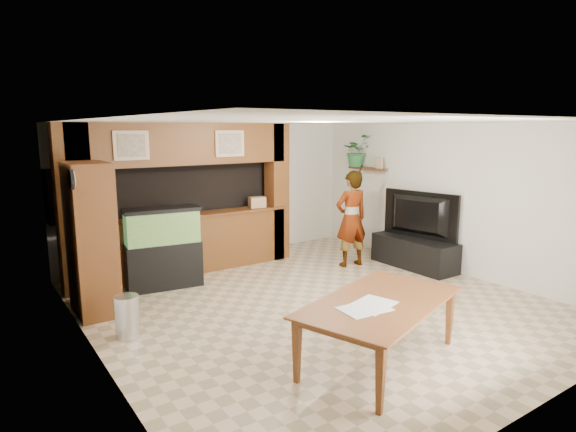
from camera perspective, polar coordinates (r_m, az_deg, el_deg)
floor at (r=7.12m, az=3.20°, el=-10.31°), size 6.50×6.50×0.00m
ceiling at (r=6.66m, az=3.43°, el=11.12°), size 6.50×6.50×0.00m
wall_back at (r=9.52m, az=-8.79°, el=2.92°), size 6.00×0.00×6.00m
wall_left at (r=5.50m, az=-22.25°, el=-3.11°), size 0.00×6.50×6.50m
wall_right at (r=8.91m, az=18.75°, el=2.00°), size 0.00×6.50×6.50m
partition at (r=8.58m, az=-12.70°, el=2.08°), size 4.20×0.99×2.60m
wall_clock at (r=6.39m, az=-24.27°, el=3.97°), size 0.05×0.25×0.25m
wall_shelf at (r=10.04m, az=9.41°, el=5.58°), size 0.25×0.90×0.04m
pantry_cabinet at (r=7.00m, az=-22.30°, el=-2.57°), size 0.52×0.85×2.07m
trash_can at (r=6.24m, az=-18.51°, el=-11.26°), size 0.29×0.29×0.53m
aquarium at (r=7.87m, az=-14.58°, el=-3.80°), size 1.16×0.44×1.29m
tv_stand at (r=9.12m, az=14.72°, el=-4.23°), size 0.59×1.61×0.54m
television at (r=8.98m, az=14.92°, el=0.06°), size 0.44×1.49×0.85m
photo_frame at (r=9.80m, az=10.77°, el=6.19°), size 0.05×0.17×0.22m
potted_plant at (r=10.22m, az=8.15°, el=7.67°), size 0.60×0.52×0.66m
person at (r=8.86m, az=7.51°, el=-0.33°), size 0.69×0.51×1.76m
microphone at (r=8.66m, az=8.61°, el=5.52°), size 0.03×0.09×0.15m
dining_table at (r=5.41m, az=11.18°, el=-13.38°), size 2.23×1.67×0.70m
newspaper_a at (r=5.15m, az=9.88°, el=-10.32°), size 0.59×0.49×0.01m
newspaper_b at (r=5.03m, az=9.03°, el=-10.81°), size 0.52×0.40×0.01m
counter_box at (r=9.08m, az=-3.69°, el=1.64°), size 0.33×0.25×0.20m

